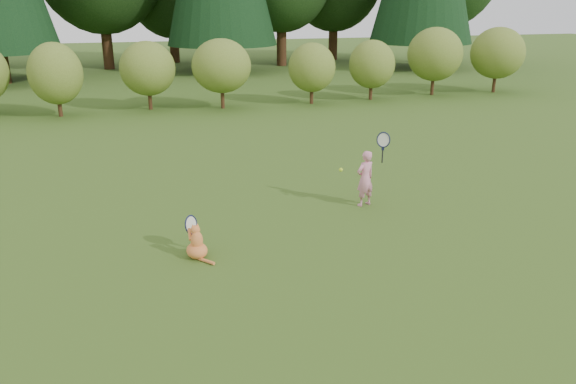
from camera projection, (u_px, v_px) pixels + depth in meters
name	position (u px, v px, depth m)	size (l,w,h in m)	color
ground	(290.00, 249.00, 9.20)	(100.00, 100.00, 0.00)	#2E5016
shrub_row	(191.00, 71.00, 20.56)	(28.00, 3.00, 2.80)	#566820
child	(366.00, 177.00, 10.96)	(0.64, 0.42, 1.67)	pink
cat	(196.00, 240.00, 8.82)	(0.47, 0.79, 0.76)	orange
tennis_ball	(341.00, 170.00, 10.99)	(0.08, 0.08, 0.08)	#A3C717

